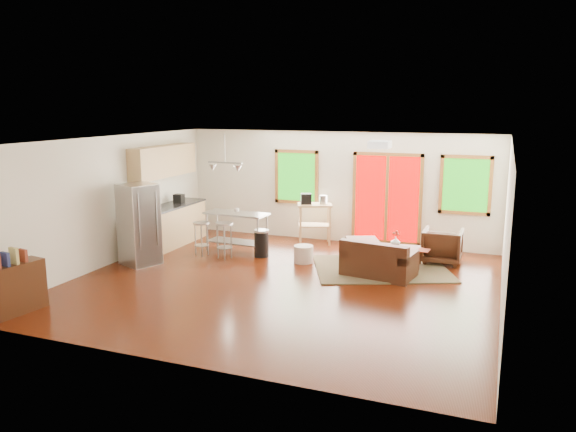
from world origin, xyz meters
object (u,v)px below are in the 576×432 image
(refrigerator, at_px, (139,224))
(ottoman, at_px, (362,249))
(rug, at_px, (381,268))
(loveseat, at_px, (378,262))
(kitchen_cart, at_px, (314,210))
(island, at_px, (237,225))
(armchair, at_px, (442,244))
(coffee_table, at_px, (398,250))

(refrigerator, bearing_deg, ottoman, 47.79)
(rug, distance_m, ottoman, 0.83)
(rug, relative_size, ottoman, 4.02)
(loveseat, distance_m, kitchen_cart, 2.85)
(loveseat, height_order, island, island)
(armchair, distance_m, kitchen_cart, 3.08)
(ottoman, xyz_separation_m, island, (-2.72, -0.46, 0.40))
(loveseat, xyz_separation_m, coffee_table, (0.23, 0.83, 0.06))
(armchair, height_order, island, island)
(armchair, xyz_separation_m, ottoman, (-1.61, -0.29, -0.18))
(loveseat, xyz_separation_m, ottoman, (-0.58, 1.12, -0.07))
(refrigerator, distance_m, kitchen_cart, 3.99)
(coffee_table, height_order, refrigerator, refrigerator)
(coffee_table, bearing_deg, loveseat, -105.51)
(kitchen_cart, bearing_deg, ottoman, -32.26)
(rug, xyz_separation_m, coffee_table, (0.27, 0.31, 0.33))
(island, relative_size, kitchen_cart, 1.20)
(island, bearing_deg, loveseat, -11.34)
(coffee_table, bearing_deg, ottoman, 160.34)
(coffee_table, height_order, armchair, armchair)
(rug, distance_m, refrigerator, 4.96)
(rug, relative_size, coffee_table, 2.53)
(coffee_table, bearing_deg, armchair, 36.06)
(island, bearing_deg, armchair, 9.86)
(coffee_table, height_order, kitchen_cart, kitchen_cart)
(loveseat, bearing_deg, ottoman, 126.52)
(island, bearing_deg, kitchen_cart, 44.86)
(coffee_table, xyz_separation_m, refrigerator, (-4.96, -1.71, 0.49))
(loveseat, distance_m, coffee_table, 0.87)
(coffee_table, height_order, ottoman, ottoman)
(loveseat, xyz_separation_m, refrigerator, (-4.73, -0.88, 0.55))
(armchair, bearing_deg, ottoman, 10.98)
(loveseat, height_order, armchair, armchair)
(coffee_table, xyz_separation_m, kitchen_cart, (-2.19, 1.16, 0.48))
(ottoman, bearing_deg, island, -170.45)
(rug, height_order, ottoman, ottoman)
(loveseat, relative_size, kitchen_cart, 1.20)
(loveseat, relative_size, island, 1.00)
(rug, relative_size, loveseat, 1.80)
(loveseat, bearing_deg, rug, 104.03)
(coffee_table, distance_m, island, 3.54)
(rug, height_order, kitchen_cart, kitchen_cart)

